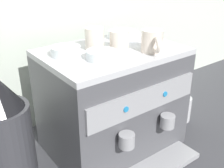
{
  "coord_description": "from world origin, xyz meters",
  "views": [
    {
      "loc": [
        -0.61,
        -0.81,
        0.76
      ],
      "look_at": [
        0.0,
        0.0,
        0.29
      ],
      "focal_mm": 44.71,
      "sensor_mm": 36.0,
      "label": 1
    }
  ],
  "objects_px": {
    "ceramic_bowl_2": "(123,35)",
    "milk_pitcher": "(181,108)",
    "ceramic_cup_2": "(95,38)",
    "coffee_grinder": "(5,142)",
    "ceramic_bowl_1": "(101,55)",
    "ceramic_cup_0": "(119,40)",
    "ceramic_bowl_0": "(66,51)",
    "ceramic_cup_1": "(152,41)",
    "espresso_machine": "(113,101)"
  },
  "relations": [
    {
      "from": "coffee_grinder",
      "to": "ceramic_bowl_1",
      "type": "bearing_deg",
      "value": -6.26
    },
    {
      "from": "ceramic_bowl_1",
      "to": "milk_pitcher",
      "type": "bearing_deg",
      "value": 1.64
    },
    {
      "from": "ceramic_cup_0",
      "to": "ceramic_bowl_0",
      "type": "distance_m",
      "value": 0.2
    },
    {
      "from": "ceramic_cup_1",
      "to": "ceramic_bowl_0",
      "type": "xyz_separation_m",
      "value": [
        -0.27,
        0.15,
        -0.02
      ]
    },
    {
      "from": "milk_pitcher",
      "to": "ceramic_cup_0",
      "type": "bearing_deg",
      "value": 175.75
    },
    {
      "from": "ceramic_cup_0",
      "to": "coffee_grinder",
      "type": "distance_m",
      "value": 0.53
    },
    {
      "from": "ceramic_cup_1",
      "to": "milk_pitcher",
      "type": "bearing_deg",
      "value": 11.69
    },
    {
      "from": "coffee_grinder",
      "to": "milk_pitcher",
      "type": "bearing_deg",
      "value": -1.68
    },
    {
      "from": "ceramic_cup_1",
      "to": "ceramic_bowl_0",
      "type": "relative_size",
      "value": 1.11
    },
    {
      "from": "ceramic_cup_1",
      "to": "ceramic_bowl_1",
      "type": "relative_size",
      "value": 1.1
    },
    {
      "from": "ceramic_cup_2",
      "to": "milk_pitcher",
      "type": "distance_m",
      "value": 0.61
    },
    {
      "from": "espresso_machine",
      "to": "milk_pitcher",
      "type": "distance_m",
      "value": 0.43
    },
    {
      "from": "ceramic_cup_2",
      "to": "coffee_grinder",
      "type": "relative_size",
      "value": 0.23
    },
    {
      "from": "ceramic_cup_0",
      "to": "coffee_grinder",
      "type": "height_order",
      "value": "ceramic_cup_0"
    },
    {
      "from": "ceramic_cup_2",
      "to": "ceramic_bowl_1",
      "type": "height_order",
      "value": "ceramic_cup_2"
    },
    {
      "from": "ceramic_cup_1",
      "to": "ceramic_bowl_2",
      "type": "xyz_separation_m",
      "value": [
        0.03,
        0.21,
        -0.03
      ]
    },
    {
      "from": "ceramic_bowl_0",
      "to": "ceramic_bowl_2",
      "type": "bearing_deg",
      "value": 10.42
    },
    {
      "from": "milk_pitcher",
      "to": "ceramic_bowl_1",
      "type": "bearing_deg",
      "value": -178.36
    },
    {
      "from": "ceramic_bowl_1",
      "to": "milk_pitcher",
      "type": "height_order",
      "value": "ceramic_bowl_1"
    },
    {
      "from": "ceramic_cup_2",
      "to": "ceramic_bowl_0",
      "type": "xyz_separation_m",
      "value": [
        -0.12,
        -0.0,
        -0.03
      ]
    },
    {
      "from": "ceramic_cup_2",
      "to": "ceramic_cup_0",
      "type": "bearing_deg",
      "value": -45.94
    },
    {
      "from": "ceramic_bowl_0",
      "to": "coffee_grinder",
      "type": "bearing_deg",
      "value": -166.16
    },
    {
      "from": "ceramic_cup_0",
      "to": "ceramic_cup_1",
      "type": "bearing_deg",
      "value": -46.38
    },
    {
      "from": "ceramic_cup_1",
      "to": "ceramic_cup_2",
      "type": "distance_m",
      "value": 0.22
    },
    {
      "from": "ceramic_cup_1",
      "to": "ceramic_bowl_1",
      "type": "distance_m",
      "value": 0.2
    },
    {
      "from": "ceramic_cup_1",
      "to": "coffee_grinder",
      "type": "relative_size",
      "value": 0.26
    },
    {
      "from": "ceramic_bowl_2",
      "to": "milk_pitcher",
      "type": "bearing_deg",
      "value": -29.42
    },
    {
      "from": "ceramic_bowl_2",
      "to": "coffee_grinder",
      "type": "relative_size",
      "value": 0.28
    },
    {
      "from": "ceramic_bowl_2",
      "to": "ceramic_bowl_1",
      "type": "bearing_deg",
      "value": -144.36
    },
    {
      "from": "ceramic_cup_1",
      "to": "ceramic_bowl_1",
      "type": "height_order",
      "value": "ceramic_cup_1"
    },
    {
      "from": "ceramic_cup_0",
      "to": "milk_pitcher",
      "type": "distance_m",
      "value": 0.56
    },
    {
      "from": "ceramic_bowl_2",
      "to": "coffee_grinder",
      "type": "height_order",
      "value": "ceramic_bowl_2"
    },
    {
      "from": "ceramic_cup_2",
      "to": "coffee_grinder",
      "type": "xyz_separation_m",
      "value": [
        -0.4,
        -0.07,
        -0.26
      ]
    },
    {
      "from": "espresso_machine",
      "to": "ceramic_bowl_0",
      "type": "relative_size",
      "value": 5.02
    },
    {
      "from": "ceramic_cup_0",
      "to": "coffee_grinder",
      "type": "bearing_deg",
      "value": -179.55
    },
    {
      "from": "espresso_machine",
      "to": "coffee_grinder",
      "type": "xyz_separation_m",
      "value": [
        -0.45,
        -0.02,
        0.0
      ]
    },
    {
      "from": "ceramic_cup_0",
      "to": "ceramic_cup_1",
      "type": "distance_m",
      "value": 0.12
    },
    {
      "from": "ceramic_bowl_1",
      "to": "coffee_grinder",
      "type": "xyz_separation_m",
      "value": [
        -0.35,
        0.04,
        -0.23
      ]
    },
    {
      "from": "ceramic_bowl_1",
      "to": "ceramic_bowl_2",
      "type": "xyz_separation_m",
      "value": [
        0.23,
        0.16,
        0.0
      ]
    },
    {
      "from": "espresso_machine",
      "to": "ceramic_bowl_2",
      "type": "height_order",
      "value": "ceramic_bowl_2"
    },
    {
      "from": "ceramic_bowl_1",
      "to": "milk_pitcher",
      "type": "distance_m",
      "value": 0.62
    },
    {
      "from": "coffee_grinder",
      "to": "milk_pitcher",
      "type": "height_order",
      "value": "coffee_grinder"
    },
    {
      "from": "ceramic_cup_0",
      "to": "ceramic_bowl_1",
      "type": "height_order",
      "value": "ceramic_cup_0"
    },
    {
      "from": "espresso_machine",
      "to": "coffee_grinder",
      "type": "height_order",
      "value": "coffee_grinder"
    },
    {
      "from": "ceramic_bowl_1",
      "to": "espresso_machine",
      "type": "bearing_deg",
      "value": 32.51
    },
    {
      "from": "ceramic_cup_2",
      "to": "ceramic_bowl_2",
      "type": "distance_m",
      "value": 0.19
    },
    {
      "from": "ceramic_bowl_0",
      "to": "ceramic_cup_1",
      "type": "bearing_deg",
      "value": -29.2
    },
    {
      "from": "ceramic_cup_0",
      "to": "ceramic_cup_2",
      "type": "distance_m",
      "value": 0.09
    },
    {
      "from": "ceramic_cup_0",
      "to": "ceramic_bowl_2",
      "type": "height_order",
      "value": "ceramic_cup_0"
    },
    {
      "from": "ceramic_cup_1",
      "to": "ceramic_bowl_2",
      "type": "bearing_deg",
      "value": 81.25
    }
  ]
}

